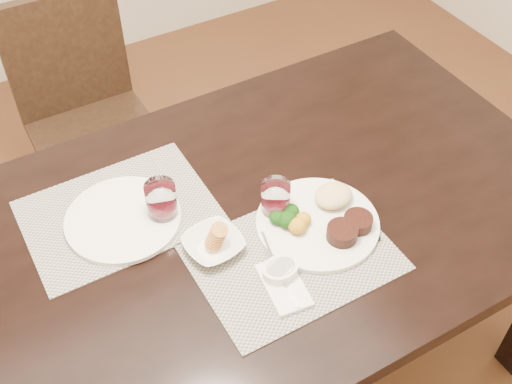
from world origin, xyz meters
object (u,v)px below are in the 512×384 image
chair_far (85,109)px  cracker_bowl (213,244)px  wine_glass_near (276,201)px  far_plate (123,219)px  dinner_plate (323,219)px  steak_knife (359,220)px

chair_far → cracker_bowl: size_ratio=5.95×
wine_glass_near → far_plate: (-0.34, 0.16, -0.04)m
dinner_plate → wine_glass_near: (-0.08, 0.09, 0.03)m
dinner_plate → far_plate: bearing=146.0°
chair_far → cracker_bowl: 1.02m
steak_knife → cracker_bowl: bearing=166.6°
steak_knife → wine_glass_near: size_ratio=2.39×
chair_far → far_plate: size_ratio=3.14×
chair_far → wine_glass_near: size_ratio=9.15×
dinner_plate → steak_knife: bearing=-27.4°
chair_far → cracker_bowl: (0.02, -0.99, 0.27)m
chair_far → steak_knife: (0.38, -1.09, 0.26)m
cracker_bowl → wine_glass_near: (0.19, 0.03, 0.03)m
dinner_plate → chair_far: bearing=102.7°
cracker_bowl → chair_far: bearing=91.4°
cracker_bowl → wine_glass_near: size_ratio=1.54×
cracker_bowl → dinner_plate: bearing=-13.2°
steak_knife → far_plate: size_ratio=0.82×
dinner_plate → wine_glass_near: bearing=130.0°
dinner_plate → wine_glass_near: wine_glass_near is taller
steak_knife → chair_far: bearing=111.6°
chair_far → dinner_plate: size_ratio=2.97×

